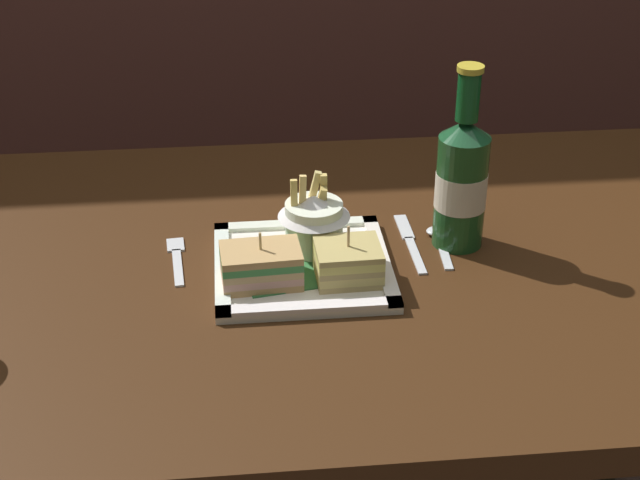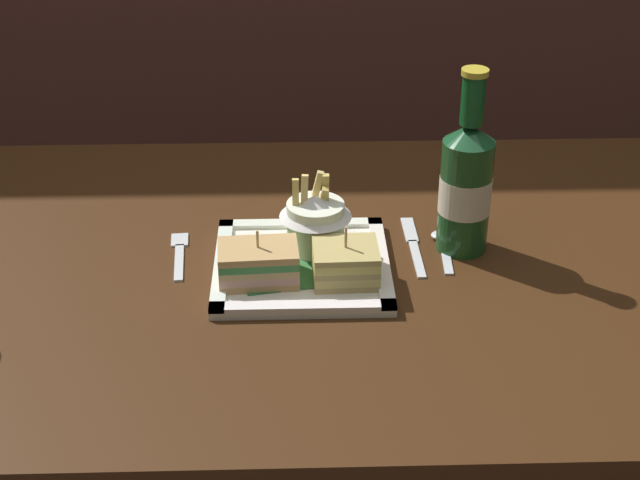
# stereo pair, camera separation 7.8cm
# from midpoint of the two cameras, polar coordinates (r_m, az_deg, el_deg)

# --- Properties ---
(dining_table) EXTENTS (1.38, 0.81, 0.75)m
(dining_table) POSITION_cam_midpoint_polar(r_m,az_deg,el_deg) (1.37, -0.63, -5.07)
(dining_table) COLOR #3B200D
(dining_table) RESTS_ON ground_plane
(square_plate) EXTENTS (0.24, 0.24, 0.02)m
(square_plate) POSITION_cam_midpoint_polar(r_m,az_deg,el_deg) (1.29, -2.78, -1.63)
(square_plate) COLOR white
(square_plate) RESTS_ON dining_table
(sandwich_half_left) EXTENTS (0.11, 0.07, 0.07)m
(sandwich_half_left) POSITION_cam_midpoint_polar(r_m,az_deg,el_deg) (1.24, -5.33, -1.57)
(sandwich_half_left) COLOR tan
(sandwich_half_left) RESTS_ON square_plate
(sandwich_half_right) EXTENTS (0.09, 0.08, 0.08)m
(sandwich_half_right) POSITION_cam_midpoint_polar(r_m,az_deg,el_deg) (1.24, -0.10, -1.35)
(sandwich_half_right) COLOR tan
(sandwich_half_right) RESTS_ON square_plate
(fries_cup) EXTENTS (0.10, 0.10, 0.11)m
(fries_cup) POSITION_cam_midpoint_polar(r_m,az_deg,el_deg) (1.30, -2.08, 1.33)
(fries_cup) COLOR silver
(fries_cup) RESTS_ON square_plate
(beer_bottle) EXTENTS (0.07, 0.07, 0.26)m
(beer_bottle) POSITION_cam_midpoint_polar(r_m,az_deg,el_deg) (1.32, 6.78, 3.57)
(beer_bottle) COLOR #1C4920
(beer_bottle) RESTS_ON dining_table
(fork) EXTENTS (0.03, 0.13, 0.00)m
(fork) POSITION_cam_midpoint_polar(r_m,az_deg,el_deg) (1.34, -10.20, -1.13)
(fork) COLOR silver
(fork) RESTS_ON dining_table
(knife) EXTENTS (0.02, 0.17, 0.00)m
(knife) POSITION_cam_midpoint_polar(r_m,az_deg,el_deg) (1.36, 3.75, -0.09)
(knife) COLOR silver
(knife) RESTS_ON dining_table
(spoon) EXTENTS (0.04, 0.12, 0.01)m
(spoon) POSITION_cam_midpoint_polar(r_m,az_deg,el_deg) (1.37, 5.56, 0.17)
(spoon) COLOR silver
(spoon) RESTS_ON dining_table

